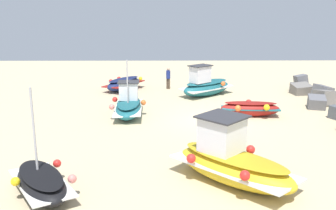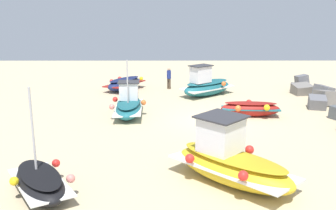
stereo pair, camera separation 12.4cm
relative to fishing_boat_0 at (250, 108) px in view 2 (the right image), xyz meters
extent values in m
plane|color=#C6B289|center=(0.90, -2.32, -0.46)|extent=(48.74, 48.74, 0.00)
ellipsoid|color=maroon|center=(-0.01, 0.00, -0.05)|extent=(1.45, 3.47, 0.89)
cube|color=#1E6670|center=(-0.01, 0.00, 0.00)|extent=(1.44, 3.33, 0.13)
ellipsoid|color=maroon|center=(-0.01, 0.00, 0.30)|extent=(1.24, 3.05, 0.19)
sphere|color=yellow|center=(0.77, 0.74, 0.25)|extent=(0.35, 0.35, 0.35)
sphere|color=red|center=(-0.73, 0.05, 0.17)|extent=(0.35, 0.35, 0.35)
sphere|color=orange|center=(0.66, -0.84, 0.18)|extent=(0.35, 0.35, 0.35)
ellipsoid|color=gold|center=(8.64, -2.47, 0.08)|extent=(4.69, 4.76, 1.20)
cube|color=white|center=(8.64, -2.47, 0.13)|extent=(4.56, 4.62, 0.23)
ellipsoid|color=gold|center=(8.64, -2.47, 0.53)|extent=(4.09, 4.15, 0.29)
cube|color=white|center=(8.25, -2.89, 1.24)|extent=(1.83, 1.83, 1.26)
cube|color=#333338|center=(8.25, -2.89, 1.90)|extent=(2.12, 2.12, 0.06)
sphere|color=red|center=(10.18, -2.42, 0.52)|extent=(0.34, 0.34, 0.34)
sphere|color=red|center=(7.88, -1.73, 0.51)|extent=(0.34, 0.34, 0.34)
sphere|color=red|center=(8.64, -4.01, 0.47)|extent=(0.34, 0.34, 0.34)
ellipsoid|color=navy|center=(-7.17, -8.04, -0.01)|extent=(3.82, 3.13, 0.96)
cube|color=maroon|center=(-7.17, -8.04, 0.04)|extent=(3.71, 3.08, 0.14)
ellipsoid|color=#151E45|center=(-7.17, -8.04, 0.37)|extent=(3.35, 2.73, 0.20)
sphere|color=yellow|center=(-7.58, -6.80, 0.35)|extent=(0.29, 0.29, 0.29)
sphere|color=red|center=(-8.04, -8.51, 0.28)|extent=(0.29, 0.29, 0.29)
sphere|color=yellow|center=(-6.73, -7.32, 0.23)|extent=(0.29, 0.29, 0.29)
sphere|color=red|center=(-7.18, -9.03, 0.23)|extent=(0.29, 0.29, 0.29)
sphere|color=red|center=(-5.88, -7.84, 0.32)|extent=(0.29, 0.29, 0.29)
ellipsoid|color=#1E6670|center=(-0.11, -7.04, -0.03)|extent=(3.99, 1.63, 0.92)
cube|color=white|center=(-0.11, -7.04, 0.01)|extent=(3.83, 1.65, 0.13)
ellipsoid|color=#1A565F|center=(-0.11, -7.04, 0.33)|extent=(3.51, 1.41, 0.19)
cube|color=white|center=(-0.65, -7.06, 0.90)|extent=(0.96, 1.09, 1.00)
cube|color=#333338|center=(-0.65, -7.06, 1.43)|extent=(1.11, 1.27, 0.06)
cylinder|color=#B7B7BC|center=(0.26, -7.03, 1.62)|extent=(0.08, 0.08, 2.45)
sphere|color=#EA7F75|center=(0.84, -7.88, 0.32)|extent=(0.32, 0.32, 0.32)
sphere|color=orange|center=(-0.14, -6.18, 0.32)|extent=(0.32, 0.32, 0.32)
sphere|color=red|center=(-1.00, -7.94, 0.30)|extent=(0.32, 0.32, 0.32)
ellipsoid|color=#1E6670|center=(-5.35, -1.94, 0.06)|extent=(3.84, 4.24, 1.10)
cube|color=white|center=(-5.35, -1.94, 0.11)|extent=(3.74, 4.12, 0.16)
ellipsoid|color=#1A565F|center=(-5.35, -1.94, 0.49)|extent=(3.35, 3.71, 0.23)
cube|color=white|center=(-4.91, -2.48, 1.14)|extent=(1.53, 1.59, 1.14)
cube|color=#333338|center=(-4.91, -2.48, 1.74)|extent=(1.77, 1.84, 0.06)
sphere|color=orange|center=(-5.14, -0.82, 0.43)|extent=(0.33, 0.33, 0.33)
sphere|color=yellow|center=(-5.55, -3.06, 0.45)|extent=(0.33, 0.33, 0.33)
ellipsoid|color=black|center=(9.51, -9.08, -0.06)|extent=(3.50, 2.97, 0.83)
cube|color=white|center=(9.51, -9.08, -0.02)|extent=(3.41, 2.92, 0.10)
ellipsoid|color=black|center=(9.51, -9.08, 0.27)|extent=(3.07, 2.60, 0.16)
cylinder|color=#B7B7BC|center=(9.22, -9.27, 1.76)|extent=(0.08, 0.08, 2.84)
sphere|color=red|center=(8.43, -8.83, 0.21)|extent=(0.30, 0.30, 0.30)
sphere|color=yellow|center=(9.95, -9.75, 0.24)|extent=(0.30, 0.30, 0.30)
sphere|color=#EA7F75|center=(9.71, -7.99, 0.21)|extent=(0.30, 0.30, 0.30)
cylinder|color=brown|center=(-7.52, -4.60, -0.05)|extent=(0.14, 0.14, 0.82)
cylinder|color=brown|center=(-7.60, -4.74, -0.05)|extent=(0.14, 0.14, 0.82)
cylinder|color=navy|center=(-7.56, -4.67, 0.66)|extent=(0.32, 0.32, 0.61)
sphere|color=tan|center=(-7.56, -4.67, 1.08)|extent=(0.22, 0.22, 0.22)
cube|color=slate|center=(-7.60, 5.58, 0.07)|extent=(0.94, 1.08, 1.23)
cube|color=#4C5156|center=(-6.23, 5.04, -0.13)|extent=(1.22, 1.44, 0.69)
cube|color=slate|center=(-5.59, 4.91, -0.10)|extent=(1.39, 1.46, 0.98)
cube|color=slate|center=(-3.91, 5.75, 0.03)|extent=(1.49, 1.33, 1.14)
cube|color=slate|center=(-2.62, 5.36, 0.00)|extent=(1.45, 1.41, 1.11)
cube|color=slate|center=(-1.61, 4.49, -0.09)|extent=(1.39, 1.27, 0.93)
camera|label=1|loc=(21.25, -4.94, 5.68)|focal=40.82mm
camera|label=2|loc=(21.25, -4.82, 5.68)|focal=40.82mm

